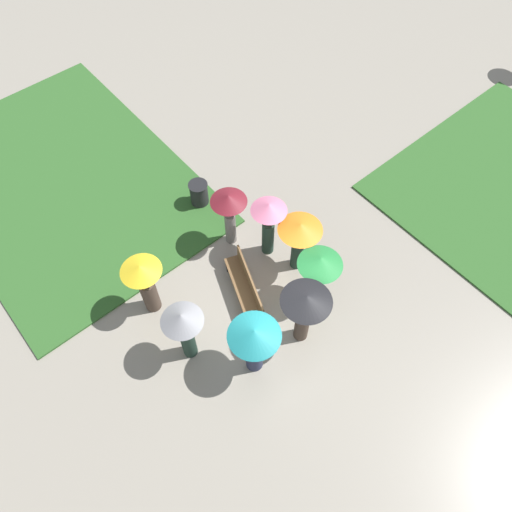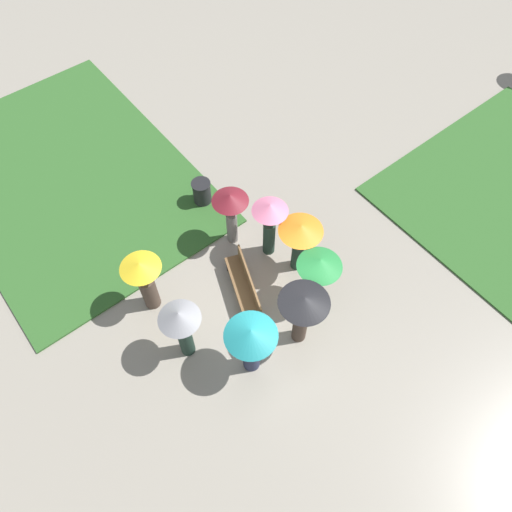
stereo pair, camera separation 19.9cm
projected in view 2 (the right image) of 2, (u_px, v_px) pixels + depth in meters
name	position (u px, v px, depth m)	size (l,w,h in m)	color
ground_plane	(276.00, 330.00, 12.22)	(90.00, 90.00, 0.00)	gray
lawn_patch_near	(69.00, 177.00, 14.87)	(9.19, 6.33, 0.06)	#2D5B26
park_bench	(245.00, 286.00, 12.35)	(1.93, 1.09, 0.90)	brown
trash_bin	(202.00, 192.00, 14.07)	(0.55, 0.55, 0.79)	#232326
crowd_person_grey	(181.00, 325.00, 10.79)	(0.94, 0.94, 1.95)	#1E3328
crowd_person_yellow	(145.00, 279.00, 11.64)	(0.96, 0.96, 1.87)	#47382D
crowd_person_teal	(251.00, 341.00, 10.62)	(1.16, 1.16, 1.88)	#282D47
crowd_person_orange	(300.00, 237.00, 12.12)	(1.10, 1.10, 1.77)	#1E3328
crowd_person_pink	(270.00, 220.00, 12.36)	(0.90, 0.90, 1.95)	#1E3328
crowd_person_green	(319.00, 270.00, 11.55)	(1.07, 1.07, 1.80)	black
crowd_person_maroon	(231.00, 208.00, 12.55)	(0.94, 0.94, 1.87)	slate
crowd_person_black	(303.00, 309.00, 10.92)	(1.15, 1.15, 1.97)	#47382D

